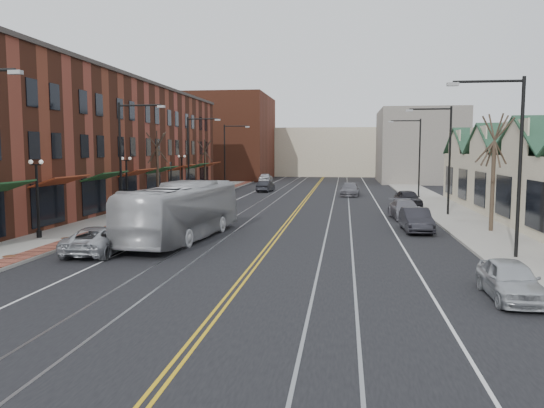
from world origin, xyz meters
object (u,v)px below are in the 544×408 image
(parked_suv, at_px, (99,240))
(parked_car_a, at_px, (511,280))
(transit_bus, at_px, (183,211))
(parked_car_d, at_px, (408,198))
(parked_car_c, at_px, (405,210))
(parked_car_b, at_px, (416,220))

(parked_suv, distance_m, parked_car_a, 17.99)
(transit_bus, height_order, parked_suv, transit_bus)
(parked_suv, bearing_deg, parked_car_a, 159.24)
(parked_car_a, relative_size, parked_car_d, 0.90)
(parked_suv, height_order, parked_car_a, parked_car_a)
(transit_bus, bearing_deg, parked_car_a, 151.37)
(transit_bus, relative_size, parked_car_c, 2.40)
(transit_bus, distance_m, parked_car_a, 17.38)
(transit_bus, bearing_deg, parked_suv, 62.55)
(parked_car_a, relative_size, parked_car_c, 0.82)
(parked_car_b, relative_size, parked_car_c, 0.92)
(parked_car_d, bearing_deg, transit_bus, -134.81)
(parked_car_a, bearing_deg, parked_car_d, 89.98)
(parked_car_a, bearing_deg, parked_suv, 161.91)
(parked_suv, bearing_deg, parked_car_d, -128.91)
(transit_bus, xyz_separation_m, parked_suv, (-2.81, -4.26, -0.92))
(parked_suv, distance_m, parked_car_d, 28.95)
(parked_car_a, distance_m, parked_car_c, 20.48)
(parked_car_b, height_order, parked_car_c, parked_car_b)
(transit_bus, distance_m, parked_car_d, 23.87)
(transit_bus, xyz_separation_m, parked_car_a, (14.30, -9.84, -0.92))
(parked_car_a, xyz_separation_m, parked_car_d, (0.00, 28.94, 0.08))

